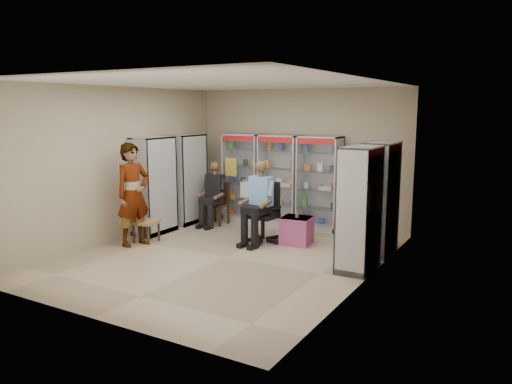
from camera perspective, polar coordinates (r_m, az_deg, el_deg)
The scene contains 18 objects.
floor at distance 8.86m, azimuth -3.48°, elevation -7.41°, with size 6.00×6.00×0.00m, color tan.
room_shell at distance 8.50m, azimuth -3.62°, elevation 5.39°, with size 5.02×6.02×3.01m.
cabinet_back_left at distance 11.58m, azimuth -1.44°, elevation 1.71°, with size 0.90×0.50×2.00m, color #B6B8BE.
cabinet_back_mid at distance 11.12m, azimuth 2.74°, elevation 1.37°, with size 0.90×0.50×2.00m, color #9FA1A6.
cabinet_back_right at distance 10.72m, azimuth 7.25°, elevation 1.00°, with size 0.90×0.50×2.00m, color #A4A6AB.
cabinet_right_far at distance 9.14m, azimuth 13.92°, elevation -0.71°, with size 0.50×0.90×2.00m, color #A5A7AC.
cabinet_right_near at distance 8.10m, azimuth 11.73°, elevation -1.92°, with size 0.50×0.90×2.00m, color #B7BBBF.
cabinet_left_far at distance 11.35m, azimuth -7.91°, elevation 1.46°, with size 0.50×0.90×2.00m, color #B9BCC1.
cabinet_left_near at distance 10.52m, azimuth -11.59°, elevation 0.71°, with size 0.50×0.90×2.00m, color #AEAFB5.
wooden_chair at distance 11.20m, azimuth -4.47°, elevation -1.34°, with size 0.42×0.42×0.94m, color black.
seated_customer at distance 11.13m, azimuth -4.63°, elevation -0.37°, with size 0.44×0.60×1.34m, color black, non-canonical shape.
office_chair at distance 9.66m, azimuth 0.79°, elevation -2.34°, with size 0.64×0.64×1.18m, color black.
seated_shopkeeper at distance 9.59m, azimuth 0.64°, elevation -1.46°, with size 0.49×0.69×1.50m, color #78B0EE, non-canonical shape.
pink_trunk at distance 9.64m, azimuth 4.66°, elevation -4.40°, with size 0.54×0.52×0.52m, color #AF467F.
tea_glass at distance 9.53m, azimuth 4.72°, elevation -2.63°, with size 0.07×0.07×0.10m, color #612708.
woven_stool_a at distance 9.30m, azimuth 11.57°, elevation -5.44°, with size 0.42×0.42×0.42m, color tan.
woven_stool_b at distance 9.99m, azimuth -12.43°, elevation -4.38°, with size 0.43×0.43×0.43m, color olive.
standing_man at distance 9.68m, azimuth -13.87°, elevation -0.28°, with size 0.71×0.47×1.95m, color #949497.
Camera 1 is at (4.70, -7.05, 2.59)m, focal length 35.00 mm.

